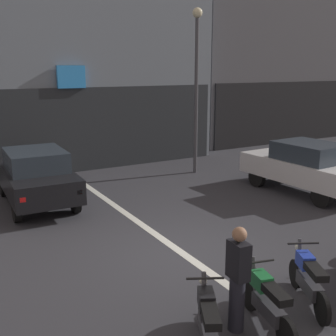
# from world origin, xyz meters

# --- Properties ---
(ground_plane) EXTENTS (120.00, 120.00, 0.00)m
(ground_plane) POSITION_xyz_m (0.00, 0.00, 0.00)
(ground_plane) COLOR #333338
(lane_centre_line) EXTENTS (0.20, 18.00, 0.01)m
(lane_centre_line) POSITION_xyz_m (0.00, 6.00, 0.00)
(lane_centre_line) COLOR silver
(lane_centre_line) RESTS_ON ground
(building_mid_block) EXTENTS (10.12, 9.75, 13.68)m
(building_mid_block) POSITION_xyz_m (1.58, 13.14, 6.83)
(building_mid_block) COLOR gray
(building_mid_block) RESTS_ON ground
(car_black_crossing_near) EXTENTS (1.90, 4.16, 1.64)m
(car_black_crossing_near) POSITION_xyz_m (-1.90, 5.02, 0.89)
(car_black_crossing_near) COLOR black
(car_black_crossing_near) RESTS_ON ground
(car_white_parked_kerbside) EXTENTS (1.94, 4.18, 1.64)m
(car_white_parked_kerbside) POSITION_xyz_m (5.81, 1.96, 0.89)
(car_white_parked_kerbside) COLOR black
(car_white_parked_kerbside) RESTS_ON ground
(street_lamp) EXTENTS (0.36, 0.36, 5.99)m
(street_lamp) POSITION_xyz_m (4.26, 5.96, 3.70)
(street_lamp) COLOR #47474C
(street_lamp) RESTS_ON ground
(motorcycle_black_row_leftmost) EXTENTS (0.83, 1.52, 0.98)m
(motorcycle_black_row_leftmost) POSITION_xyz_m (-1.40, -2.90, 0.46)
(motorcycle_black_row_leftmost) COLOR black
(motorcycle_black_row_leftmost) RESTS_ON ground
(motorcycle_green_row_left_mid) EXTENTS (0.58, 1.64, 0.98)m
(motorcycle_green_row_left_mid) POSITION_xyz_m (-0.31, -2.90, 0.46)
(motorcycle_green_row_left_mid) COLOR black
(motorcycle_green_row_left_mid) RESTS_ON ground
(motorcycle_blue_row_centre) EXTENTS (0.81, 1.53, 0.98)m
(motorcycle_blue_row_centre) POSITION_xyz_m (0.79, -2.72, 0.46)
(motorcycle_blue_row_centre) COLOR black
(motorcycle_blue_row_centre) RESTS_ON ground
(person_by_motorcycles) EXTENTS (0.25, 0.38, 1.67)m
(person_by_motorcycles) POSITION_xyz_m (-0.73, -2.70, 0.86)
(person_by_motorcycles) COLOR #23232D
(person_by_motorcycles) RESTS_ON ground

